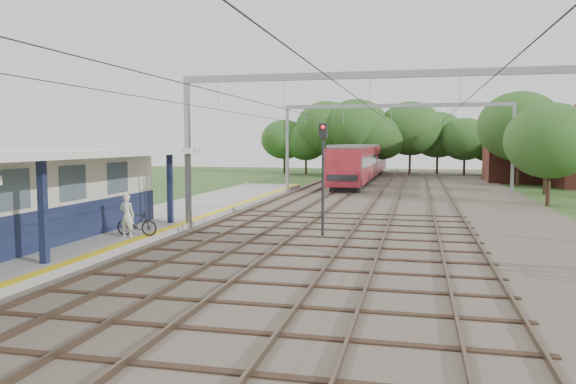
% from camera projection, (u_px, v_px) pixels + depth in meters
% --- Properties ---
extents(ground, '(160.00, 160.00, 0.00)m').
position_uv_depth(ground, '(118.00, 368.00, 10.08)').
color(ground, '#2D4C1E').
rests_on(ground, ground).
extents(ballast_bed, '(18.00, 90.00, 0.10)m').
position_uv_depth(ballast_bed, '(399.00, 201.00, 38.30)').
color(ballast_bed, '#473D33').
rests_on(ballast_bed, ground).
extents(platform, '(5.00, 52.00, 0.35)m').
position_uv_depth(platform, '(128.00, 228.00, 25.33)').
color(platform, gray).
rests_on(platform, ground).
extents(yellow_stripe, '(0.45, 52.00, 0.01)m').
position_uv_depth(yellow_stripe, '(175.00, 226.00, 24.81)').
color(yellow_stripe, yellow).
rests_on(yellow_stripe, platform).
extents(rail_tracks, '(11.80, 88.00, 0.15)m').
position_uv_depth(rail_tracks, '(362.00, 199.00, 38.85)').
color(rail_tracks, brown).
rests_on(rail_tracks, ballast_bed).
extents(catenary_system, '(17.22, 88.00, 7.00)m').
position_uv_depth(catenary_system, '(387.00, 118.00, 33.38)').
color(catenary_system, gray).
rests_on(catenary_system, ground).
extents(tree_band, '(31.72, 30.88, 8.82)m').
position_uv_depth(tree_band, '(406.00, 135.00, 64.23)').
color(tree_band, '#382619').
rests_on(tree_band, ground).
extents(house_far, '(8.00, 6.12, 8.66)m').
position_uv_depth(house_far, '(527.00, 151.00, 56.68)').
color(house_far, brown).
rests_on(house_far, ground).
extents(person, '(0.64, 0.44, 1.69)m').
position_uv_depth(person, '(127.00, 215.00, 21.99)').
color(person, silver).
rests_on(person, platform).
extents(bicycle, '(1.70, 0.57, 1.01)m').
position_uv_depth(bicycle, '(137.00, 223.00, 22.18)').
color(bicycle, black).
rests_on(bicycle, platform).
extents(train, '(2.86, 35.57, 3.76)m').
position_uv_depth(train, '(364.00, 161.00, 60.86)').
color(train, black).
rests_on(train, ballast_bed).
extents(signal_post, '(0.36, 0.30, 4.83)m').
position_uv_depth(signal_post, '(323.00, 164.00, 23.35)').
color(signal_post, black).
rests_on(signal_post, ground).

